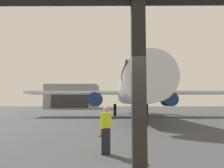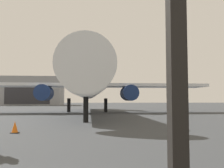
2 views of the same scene
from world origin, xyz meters
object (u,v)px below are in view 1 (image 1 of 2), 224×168
object	(u,v)px
airplane	(132,90)
ground_crew_worker	(106,129)
traffic_cone	(101,131)
distant_hangar	(73,97)

from	to	relation	value
airplane	ground_crew_worker	distance (m)	22.84
traffic_cone	distant_hangar	world-z (taller)	distant_hangar
airplane	ground_crew_worker	size ratio (longest dim) A/B	18.80
distant_hangar	traffic_cone	bearing A→B (deg)	-78.19
ground_crew_worker	distant_hangar	distance (m)	75.12
ground_crew_worker	traffic_cone	world-z (taller)	ground_crew_worker
airplane	distant_hangar	distance (m)	54.07
ground_crew_worker	distant_hangar	bearing A→B (deg)	101.42
airplane	traffic_cone	xyz separation A→B (m)	(-3.28, -17.99, -3.47)
distant_hangar	airplane	bearing A→B (deg)	-70.86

